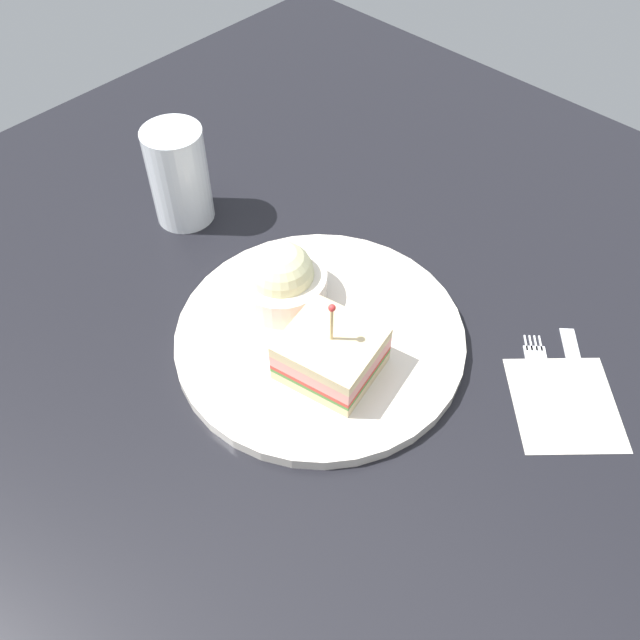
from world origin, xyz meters
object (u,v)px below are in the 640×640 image
Objects in this scene: plate at (320,337)px; drink_glass at (180,179)px; napkin at (564,404)px; knife at (577,373)px; fork at (539,371)px; coleslaw_bowl at (282,279)px; sandwich_half_center at (331,354)px.

plate is 2.49× the size of drink_glass.
napkin is 0.99× the size of knife.
plate is at bearing 33.35° from fork.
drink_glass is at bearing 8.82° from napkin.
napkin is 4.22cm from fork.
napkin is (-47.80, -7.42, -5.35)cm from drink_glass.
plate reaches higher than fork.
plate is 3.12× the size of coleslaw_bowl.
plate is 2.71× the size of napkin.
knife is at bearing -142.03° from fork.
sandwich_half_center is 24.73cm from knife.
napkin is at bearing 103.04° from knife.
coleslaw_bowl is at bearing -8.33° from plate.
sandwich_half_center is 21.04cm from fork.
fork is at bearing -134.82° from sandwich_half_center.
drink_glass is at bearing 13.65° from knife.
drink_glass reaches higher than sandwich_half_center.
drink_glass is at bearing -6.93° from plate.
coleslaw_bowl reaches higher than fork.
sandwich_half_center is 0.91× the size of knife.
napkin is at bearing 156.92° from fork.
plate is at bearing 34.02° from knife.
sandwich_half_center is at bearing 161.22° from coleslaw_bowl.
drink_glass reaches higher than knife.
coleslaw_bowl is 31.18cm from knife.
fork is (3.88, -1.65, 0.10)cm from napkin.
sandwich_half_center is 0.92× the size of napkin.
plate is at bearing -33.43° from sandwich_half_center.
napkin is at bearing -144.79° from sandwich_half_center.
knife is at bearing -76.96° from napkin.
napkin is (-18.51, -13.06, -3.63)cm from sandwich_half_center.
knife reaches higher than napkin.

